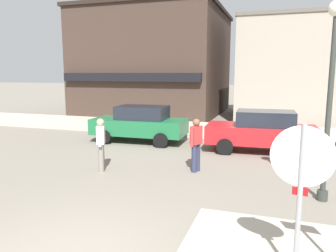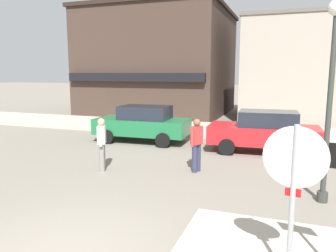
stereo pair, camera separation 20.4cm
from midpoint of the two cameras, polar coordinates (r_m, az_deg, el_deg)
name	(u,v)px [view 2 (the right image)]	position (r m, az deg, el deg)	size (l,w,h in m)	color
kerb_far	(217,130)	(16.88, 8.89, -0.69)	(80.00, 4.00, 0.15)	#B7AD99
stop_sign	(293,183)	(4.68, 22.20, -9.26)	(0.82, 0.12, 2.30)	#9E9EA3
lamp_post	(332,72)	(8.08, 27.32, 8.30)	(0.36, 0.36, 4.54)	#333833
parked_car_nearest	(143,123)	(14.13, -4.01, 0.50)	(4.06, 1.98, 1.56)	#1E6B3D
parked_car_second	(264,131)	(12.74, 16.87, -0.84)	(4.07, 2.02, 1.56)	red
pedestrian_crossing_near	(102,143)	(10.06, -10.88, -2.88)	(0.34, 0.54, 1.61)	gray
pedestrian_crossing_far	(197,144)	(9.81, 5.59, -3.06)	(0.33, 0.55, 1.61)	#2D334C
building_corner_shop	(162,63)	(24.66, -0.88, 10.92)	(9.72, 9.99, 7.36)	#3D2D26
building_storefront_left_near	(310,70)	(22.42, 23.74, 8.95)	(7.98, 6.70, 6.28)	#9E9384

